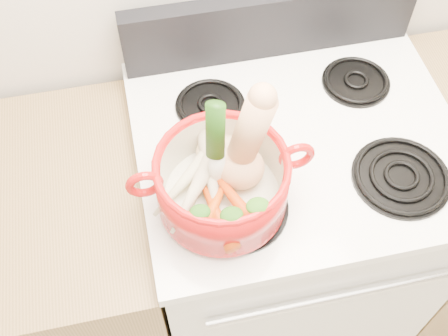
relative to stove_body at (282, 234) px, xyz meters
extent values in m
cube|color=silver|center=(0.00, 0.00, 0.00)|extent=(0.76, 0.65, 0.92)
cube|color=white|center=(0.00, 0.00, 0.47)|extent=(0.78, 0.67, 0.03)
cube|color=black|center=(0.00, 0.30, 0.58)|extent=(0.76, 0.05, 0.18)
cylinder|color=silver|center=(0.00, -0.34, 0.32)|extent=(0.60, 0.02, 0.02)
cylinder|color=black|center=(-0.19, -0.16, 0.50)|extent=(0.22, 0.22, 0.02)
cylinder|color=black|center=(0.19, -0.16, 0.50)|extent=(0.22, 0.22, 0.02)
cylinder|color=black|center=(-0.19, 0.14, 0.50)|extent=(0.17, 0.17, 0.02)
cylinder|color=black|center=(0.19, 0.14, 0.50)|extent=(0.17, 0.17, 0.02)
cylinder|color=#B5100F|center=(-0.22, -0.14, 0.58)|extent=(0.28, 0.28, 0.14)
torus|color=#B5100F|center=(-0.38, -0.14, 0.62)|extent=(0.08, 0.02, 0.08)
torus|color=#B5100F|center=(-0.06, -0.14, 0.62)|extent=(0.08, 0.02, 0.08)
cylinder|color=beige|center=(-0.23, -0.12, 0.66)|extent=(0.06, 0.08, 0.25)
ellipsoid|color=#D6B183|center=(-0.21, -0.04, 0.56)|extent=(0.11, 0.10, 0.05)
cone|color=beige|center=(-0.25, -0.09, 0.56)|extent=(0.15, 0.24, 0.07)
cone|color=beige|center=(-0.29, -0.11, 0.57)|extent=(0.19, 0.17, 0.06)
cone|color=beige|center=(-0.24, -0.12, 0.57)|extent=(0.06, 0.22, 0.06)
cone|color=beige|center=(-0.29, -0.15, 0.57)|extent=(0.14, 0.17, 0.06)
cone|color=#CB430A|center=(-0.24, -0.20, 0.56)|extent=(0.07, 0.18, 0.05)
cone|color=#DD4E0B|center=(-0.24, -0.18, 0.56)|extent=(0.11, 0.14, 0.04)
cone|color=#CE480A|center=(-0.20, -0.18, 0.57)|extent=(0.11, 0.19, 0.05)
camera|label=1|loc=(-0.35, -0.76, 1.55)|focal=45.00mm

